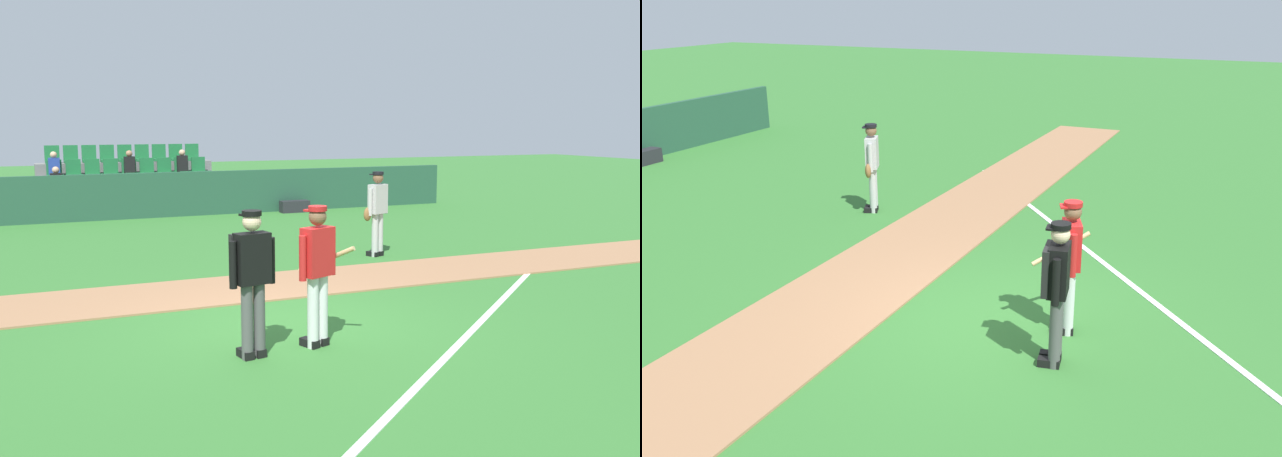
% 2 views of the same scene
% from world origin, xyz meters
% --- Properties ---
extents(ground_plane, '(80.00, 80.00, 0.00)m').
position_xyz_m(ground_plane, '(0.00, 0.00, 0.00)').
color(ground_plane, '#33702D').
extents(infield_dirt_path, '(28.00, 1.93, 0.03)m').
position_xyz_m(infield_dirt_path, '(0.00, 2.39, 0.01)').
color(infield_dirt_path, '#9E704C').
rests_on(infield_dirt_path, ground).
extents(foul_line_chalk, '(9.24, 7.81, 0.01)m').
position_xyz_m(foul_line_chalk, '(3.00, -0.50, 0.01)').
color(foul_line_chalk, white).
rests_on(foul_line_chalk, ground).
extents(batter_red_jersey, '(0.75, 0.69, 1.76)m').
position_xyz_m(batter_red_jersey, '(0.14, -0.88, 0.97)').
color(batter_red_jersey, silver).
rests_on(batter_red_jersey, ground).
extents(umpire_home_plate, '(0.58, 0.35, 1.76)m').
position_xyz_m(umpire_home_plate, '(-0.74, -0.97, 1.00)').
color(umpire_home_plate, '#4C4C4C').
rests_on(umpire_home_plate, ground).
extents(runner_grey_jersey, '(0.66, 0.41, 1.76)m').
position_xyz_m(runner_grey_jersey, '(3.58, 4.10, 0.96)').
color(runner_grey_jersey, '#B2B2B2').
rests_on(runner_grey_jersey, ground).
extents(equipment_bag, '(0.90, 0.36, 0.36)m').
position_xyz_m(equipment_bag, '(4.62, 11.51, 0.18)').
color(equipment_bag, '#232328').
rests_on(equipment_bag, ground).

